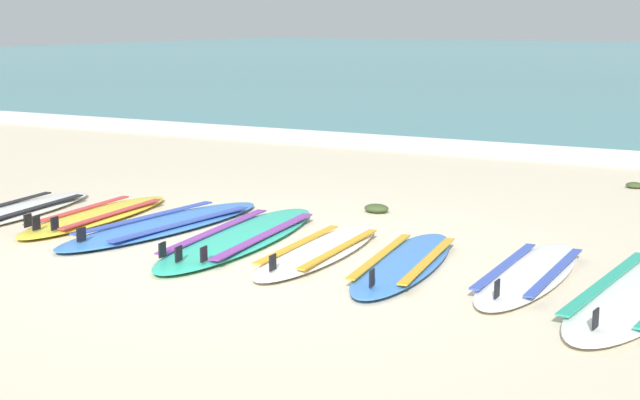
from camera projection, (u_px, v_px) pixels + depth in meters
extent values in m
plane|color=beige|center=(247.00, 259.00, 7.08)|extent=(80.00, 80.00, 0.00)
cube|color=white|center=(503.00, 150.00, 12.53)|extent=(80.00, 0.73, 0.11)
ellipsoid|color=silver|center=(15.00, 212.00, 8.65)|extent=(0.76, 2.14, 0.07)
cube|color=black|center=(32.00, 209.00, 8.57)|extent=(0.24, 1.46, 0.01)
ellipsoid|color=yellow|center=(96.00, 216.00, 8.46)|extent=(0.66, 2.06, 0.07)
cube|color=#D13838|center=(80.00, 210.00, 8.52)|extent=(0.18, 1.42, 0.01)
cube|color=#D13838|center=(113.00, 213.00, 8.38)|extent=(0.18, 1.42, 0.01)
cube|color=black|center=(36.00, 223.00, 7.73)|extent=(0.02, 0.09, 0.11)
cube|color=black|center=(28.00, 221.00, 7.84)|extent=(0.02, 0.09, 0.11)
cube|color=black|center=(55.00, 223.00, 7.73)|extent=(0.02, 0.09, 0.11)
ellipsoid|color=#3875CC|center=(164.00, 225.00, 8.10)|extent=(0.84, 2.42, 0.07)
cube|color=#334CB2|center=(146.00, 217.00, 8.21)|extent=(0.26, 1.66, 0.01)
cube|color=#334CB2|center=(183.00, 223.00, 7.97)|extent=(0.26, 1.66, 0.01)
cube|color=black|center=(81.00, 235.00, 7.33)|extent=(0.02, 0.09, 0.11)
ellipsoid|color=#2DB793|center=(240.00, 237.00, 7.63)|extent=(0.88, 2.54, 0.07)
cube|color=purple|center=(216.00, 230.00, 7.71)|extent=(0.27, 1.74, 0.01)
cube|color=purple|center=(265.00, 235.00, 7.54)|extent=(0.27, 1.74, 0.01)
cube|color=black|center=(179.00, 254.00, 6.73)|extent=(0.02, 0.09, 0.11)
cube|color=black|center=(162.00, 250.00, 6.85)|extent=(0.02, 0.09, 0.11)
cube|color=black|center=(204.00, 254.00, 6.72)|extent=(0.02, 0.09, 0.11)
ellipsoid|color=white|center=(319.00, 251.00, 7.18)|extent=(0.59, 1.95, 0.07)
cube|color=gold|center=(298.00, 244.00, 7.25)|extent=(0.14, 1.35, 0.01)
cube|color=gold|center=(340.00, 248.00, 7.10)|extent=(0.14, 1.35, 0.01)
cube|color=black|center=(273.00, 262.00, 6.50)|extent=(0.02, 0.09, 0.11)
ellipsoid|color=#3875CC|center=(404.00, 263.00, 6.84)|extent=(0.75, 2.04, 0.07)
cube|color=gold|center=(381.00, 255.00, 6.89)|extent=(0.25, 1.39, 0.01)
cube|color=gold|center=(428.00, 260.00, 6.77)|extent=(0.25, 1.39, 0.01)
cube|color=black|center=(372.00, 278.00, 6.11)|extent=(0.02, 0.09, 0.11)
ellipsoid|color=white|center=(529.00, 274.00, 6.55)|extent=(0.51, 1.97, 0.07)
cube|color=#334CB2|center=(505.00, 265.00, 6.62)|extent=(0.08, 1.37, 0.01)
cube|color=#334CB2|center=(555.00, 271.00, 6.46)|extent=(0.08, 1.37, 0.01)
cube|color=black|center=(497.00, 289.00, 5.86)|extent=(0.01, 0.09, 0.11)
cube|color=teal|center=(606.00, 281.00, 6.21)|extent=(0.24, 1.75, 0.01)
cube|color=black|center=(596.00, 319.00, 5.28)|extent=(0.02, 0.09, 0.11)
ellipsoid|color=#384723|center=(635.00, 185.00, 10.02)|extent=(0.19, 0.15, 0.07)
ellipsoid|color=#384723|center=(376.00, 208.00, 8.77)|extent=(0.23, 0.19, 0.08)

